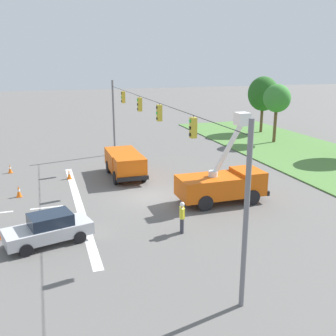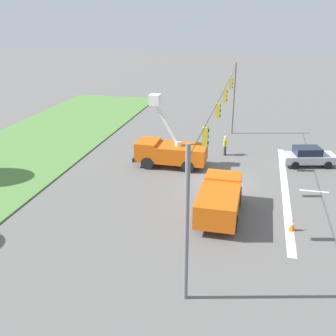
{
  "view_description": "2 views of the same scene",
  "coord_description": "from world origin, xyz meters",
  "px_view_note": "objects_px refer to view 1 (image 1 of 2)",
  "views": [
    {
      "loc": [
        24.59,
        -6.73,
        9.12
      ],
      "look_at": [
        1.0,
        0.96,
        2.21
      ],
      "focal_mm": 42.0,
      "sensor_mm": 36.0,
      "label": 1
    },
    {
      "loc": [
        -26.87,
        -2.43,
        11.83
      ],
      "look_at": [
        -1.37,
        3.48,
        1.37
      ],
      "focal_mm": 42.0,
      "sensor_mm": 36.0,
      "label": 2
    }
  ],
  "objects_px": {
    "traffic_cone_mid_left": "(10,169)",
    "utility_truck_bucket_lift": "(223,183)",
    "traffic_cone_mid_right": "(69,174)",
    "tree_west": "(277,99)",
    "utility_truck_support_near": "(125,162)",
    "sedan_silver": "(49,228)",
    "road_worker": "(182,215)",
    "traffic_cone_lane_edge_a": "(19,191)",
    "tree_far_west": "(263,94)"
  },
  "relations": [
    {
      "from": "traffic_cone_mid_left",
      "to": "utility_truck_bucket_lift",
      "type": "bearing_deg",
      "value": 49.67
    },
    {
      "from": "utility_truck_bucket_lift",
      "to": "traffic_cone_mid_right",
      "type": "distance_m",
      "value": 12.49
    },
    {
      "from": "tree_west",
      "to": "traffic_cone_mid_left",
      "type": "distance_m",
      "value": 28.16
    },
    {
      "from": "utility_truck_support_near",
      "to": "sedan_silver",
      "type": "height_order",
      "value": "utility_truck_support_near"
    },
    {
      "from": "road_worker",
      "to": "traffic_cone_mid_right",
      "type": "height_order",
      "value": "road_worker"
    },
    {
      "from": "road_worker",
      "to": "traffic_cone_lane_edge_a",
      "type": "height_order",
      "value": "road_worker"
    },
    {
      "from": "tree_west",
      "to": "road_worker",
      "type": "height_order",
      "value": "tree_west"
    },
    {
      "from": "sedan_silver",
      "to": "road_worker",
      "type": "bearing_deg",
      "value": 82.03
    },
    {
      "from": "utility_truck_bucket_lift",
      "to": "traffic_cone_mid_right",
      "type": "height_order",
      "value": "utility_truck_bucket_lift"
    },
    {
      "from": "tree_far_west",
      "to": "utility_truck_support_near",
      "type": "xyz_separation_m",
      "value": [
        13.75,
        -20.57,
        -3.72
      ]
    },
    {
      "from": "tree_west",
      "to": "traffic_cone_mid_left",
      "type": "height_order",
      "value": "tree_west"
    },
    {
      "from": "traffic_cone_mid_left",
      "to": "sedan_silver",
      "type": "bearing_deg",
      "value": 10.62
    },
    {
      "from": "tree_far_west",
      "to": "utility_truck_support_near",
      "type": "relative_size",
      "value": 1.22
    },
    {
      "from": "utility_truck_bucket_lift",
      "to": "traffic_cone_mid_right",
      "type": "bearing_deg",
      "value": -132.46
    },
    {
      "from": "traffic_cone_mid_right",
      "to": "utility_truck_support_near",
      "type": "bearing_deg",
      "value": 79.83
    },
    {
      "from": "tree_far_west",
      "to": "sedan_silver",
      "type": "relative_size",
      "value": 1.53
    },
    {
      "from": "utility_truck_support_near",
      "to": "tree_far_west",
      "type": "bearing_deg",
      "value": 123.77
    },
    {
      "from": "tree_west",
      "to": "road_worker",
      "type": "xyz_separation_m",
      "value": [
        19.1,
        -17.97,
        -3.92
      ]
    },
    {
      "from": "road_worker",
      "to": "traffic_cone_lane_edge_a",
      "type": "distance_m",
      "value": 12.38
    },
    {
      "from": "tree_far_west",
      "to": "utility_truck_bucket_lift",
      "type": "relative_size",
      "value": 1.2
    },
    {
      "from": "sedan_silver",
      "to": "traffic_cone_lane_edge_a",
      "type": "height_order",
      "value": "sedan_silver"
    },
    {
      "from": "tree_far_west",
      "to": "tree_west",
      "type": "xyz_separation_m",
      "value": [
        5.96,
        -1.89,
        0.02
      ]
    },
    {
      "from": "road_worker",
      "to": "traffic_cone_lane_edge_a",
      "type": "relative_size",
      "value": 2.17
    },
    {
      "from": "utility_truck_support_near",
      "to": "traffic_cone_lane_edge_a",
      "type": "height_order",
      "value": "utility_truck_support_near"
    },
    {
      "from": "tree_far_west",
      "to": "utility_truck_support_near",
      "type": "distance_m",
      "value": 25.02
    },
    {
      "from": "utility_truck_support_near",
      "to": "utility_truck_bucket_lift",
      "type": "bearing_deg",
      "value": 32.51
    },
    {
      "from": "tree_far_west",
      "to": "traffic_cone_mid_left",
      "type": "bearing_deg",
      "value": -71.68
    },
    {
      "from": "road_worker",
      "to": "traffic_cone_mid_left",
      "type": "height_order",
      "value": "road_worker"
    },
    {
      "from": "traffic_cone_lane_edge_a",
      "to": "traffic_cone_mid_right",
      "type": "bearing_deg",
      "value": 131.88
    },
    {
      "from": "traffic_cone_mid_right",
      "to": "traffic_cone_lane_edge_a",
      "type": "height_order",
      "value": "traffic_cone_lane_edge_a"
    },
    {
      "from": "traffic_cone_lane_edge_a",
      "to": "tree_west",
      "type": "bearing_deg",
      "value": 111.07
    },
    {
      "from": "tree_far_west",
      "to": "utility_truck_bucket_lift",
      "type": "height_order",
      "value": "tree_far_west"
    },
    {
      "from": "traffic_cone_mid_right",
      "to": "utility_truck_bucket_lift",
      "type": "bearing_deg",
      "value": 47.54
    },
    {
      "from": "utility_truck_support_near",
      "to": "traffic_cone_mid_right",
      "type": "distance_m",
      "value": 4.46
    },
    {
      "from": "utility_truck_support_near",
      "to": "traffic_cone_lane_edge_a",
      "type": "relative_size",
      "value": 7.12
    },
    {
      "from": "sedan_silver",
      "to": "traffic_cone_lane_edge_a",
      "type": "distance_m",
      "value": 8.09
    },
    {
      "from": "road_worker",
      "to": "traffic_cone_mid_left",
      "type": "bearing_deg",
      "value": -148.03
    },
    {
      "from": "road_worker",
      "to": "sedan_silver",
      "type": "bearing_deg",
      "value": -97.97
    },
    {
      "from": "tree_far_west",
      "to": "utility_truck_support_near",
      "type": "height_order",
      "value": "tree_far_west"
    },
    {
      "from": "sedan_silver",
      "to": "road_worker",
      "type": "height_order",
      "value": "road_worker"
    },
    {
      "from": "sedan_silver",
      "to": "traffic_cone_mid_right",
      "type": "xyz_separation_m",
      "value": [
        -11.12,
        1.83,
        -0.39
      ]
    },
    {
      "from": "utility_truck_support_near",
      "to": "traffic_cone_mid_left",
      "type": "relative_size",
      "value": 7.85
    },
    {
      "from": "utility_truck_bucket_lift",
      "to": "road_worker",
      "type": "relative_size",
      "value": 3.3
    },
    {
      "from": "traffic_cone_mid_left",
      "to": "road_worker",
      "type": "bearing_deg",
      "value": 31.97
    },
    {
      "from": "utility_truck_bucket_lift",
      "to": "traffic_cone_lane_edge_a",
      "type": "distance_m",
      "value": 13.83
    },
    {
      "from": "sedan_silver",
      "to": "road_worker",
      "type": "relative_size",
      "value": 2.6
    },
    {
      "from": "sedan_silver",
      "to": "traffic_cone_mid_right",
      "type": "height_order",
      "value": "sedan_silver"
    },
    {
      "from": "sedan_silver",
      "to": "traffic_cone_mid_left",
      "type": "bearing_deg",
      "value": -169.38
    },
    {
      "from": "utility_truck_bucket_lift",
      "to": "road_worker",
      "type": "height_order",
      "value": "utility_truck_bucket_lift"
    },
    {
      "from": "tree_far_west",
      "to": "road_worker",
      "type": "height_order",
      "value": "tree_far_west"
    }
  ]
}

